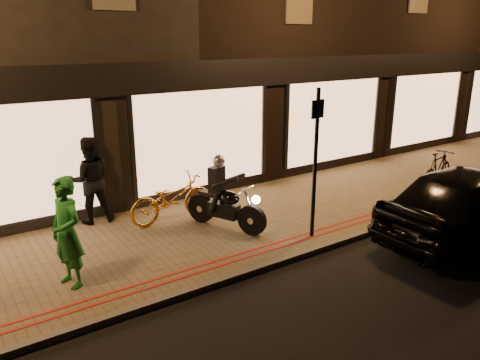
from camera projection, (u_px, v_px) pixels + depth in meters
The scene contains 12 objects.
ground at pixel (308, 257), 8.92m from camera, with size 90.00×90.00×0.00m, color black.
sidewalk at pixel (248, 222), 10.48m from camera, with size 50.00×4.00×0.12m, color #736447.
kerb_stone at pixel (306, 253), 8.94m from camera, with size 50.00×0.14×0.12m, color #59544C.
red_kerb_lines at pixel (289, 241), 9.32m from camera, with size 50.00×0.26×0.01m.
building_row at pixel (121, 29), 14.78m from camera, with size 48.00×10.11×8.50m.
motorcycle at pixel (224, 200), 9.82m from camera, with size 0.92×1.83×1.59m.
sign_post at pixel (315, 156), 9.11m from camera, with size 0.35×0.09×3.00m.
bicycle_gold at pixel (172, 199), 10.24m from camera, with size 0.68×1.96×1.03m, color orange.
bicycle_dark at pixel (438, 170), 12.48m from camera, with size 0.48×1.69×1.01m, color black.
person_green at pixel (67, 233), 7.45m from camera, with size 0.67×0.44×1.84m, color #1F752A.
person_dark at pixel (90, 180), 10.05m from camera, with size 0.93×0.72×1.90m, color black.
parked_car at pixel (474, 202), 9.53m from camera, with size 1.88×4.68×1.59m, color black.
Camera 1 is at (-5.63, -5.96, 4.03)m, focal length 35.00 mm.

